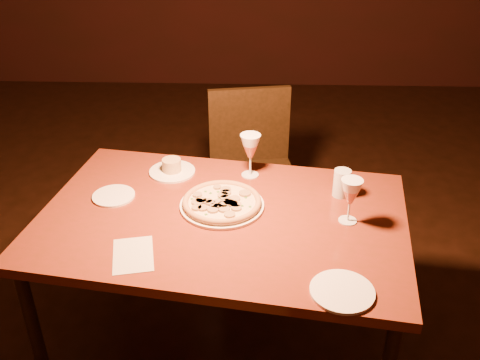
{
  "coord_description": "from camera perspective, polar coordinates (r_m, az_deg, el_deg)",
  "views": [
    {
      "loc": [
        0.25,
        -1.84,
        1.93
      ],
      "look_at": [
        0.19,
        -0.06,
        0.89
      ],
      "focal_mm": 40.0,
      "sensor_mm": 36.0,
      "label": 1
    }
  ],
  "objects": [
    {
      "name": "wine_glass_right",
      "position": [
        2.05,
        11.64,
        -2.2
      ],
      "size": [
        0.08,
        0.08,
        0.18
      ],
      "primitive_type": null,
      "color": "#CA6C54",
      "rests_on": "dining_table"
    },
    {
      "name": "dining_table",
      "position": [
        2.13,
        -1.9,
        -5.29
      ],
      "size": [
        1.54,
        1.12,
        0.76
      ],
      "rotation": [
        0.0,
        0.0,
        -0.15
      ],
      "color": "maroon",
      "rests_on": "floor"
    },
    {
      "name": "floor",
      "position": [
        2.68,
        -4.21,
        -16.11
      ],
      "size": [
        7.0,
        7.0,
        0.0
      ],
      "primitive_type": "plane",
      "color": "#321910",
      "rests_on": "ground"
    },
    {
      "name": "wine_glass_far",
      "position": [
        2.32,
        1.1,
        2.63
      ],
      "size": [
        0.09,
        0.09,
        0.2
      ],
      "primitive_type": null,
      "color": "#CA6C54",
      "rests_on": "dining_table"
    },
    {
      "name": "side_plate_left",
      "position": [
        2.27,
        -13.33,
        -1.66
      ],
      "size": [
        0.17,
        0.17,
        0.01
      ],
      "primitive_type": "cylinder",
      "color": "white",
      "rests_on": "dining_table"
    },
    {
      "name": "menu_card",
      "position": [
        1.93,
        -11.33,
        -7.83
      ],
      "size": [
        0.18,
        0.23,
        0.0
      ],
      "primitive_type": "cube",
      "rotation": [
        0.0,
        0.0,
        0.21
      ],
      "color": "beige",
      "rests_on": "dining_table"
    },
    {
      "name": "pizza_plate",
      "position": [
        2.13,
        -1.94,
        -2.41
      ],
      "size": [
        0.34,
        0.34,
        0.04
      ],
      "color": "white",
      "rests_on": "dining_table"
    },
    {
      "name": "water_tumbler",
      "position": [
        2.23,
        10.79,
        -0.32
      ],
      "size": [
        0.07,
        0.07,
        0.12
      ],
      "primitive_type": "cylinder",
      "color": "silver",
      "rests_on": "dining_table"
    },
    {
      "name": "chair_far",
      "position": [
        2.93,
        1.38,
        1.41
      ],
      "size": [
        0.52,
        0.52,
        0.93
      ],
      "rotation": [
        0.0,
        0.0,
        0.18
      ],
      "color": "black",
      "rests_on": "floor"
    },
    {
      "name": "pendant_light",
      "position": [
        1.78,
        -2.39,
        18.05
      ],
      "size": [
        0.12,
        0.12,
        0.12
      ],
      "primitive_type": "sphere",
      "color": "#F38244",
      "rests_on": "ceiling"
    },
    {
      "name": "side_plate_near",
      "position": [
        1.77,
        10.84,
        -11.58
      ],
      "size": [
        0.21,
        0.21,
        0.01
      ],
      "primitive_type": "cylinder",
      "color": "white",
      "rests_on": "dining_table"
    },
    {
      "name": "ramekin_saucer",
      "position": [
        2.39,
        -7.27,
        1.25
      ],
      "size": [
        0.2,
        0.2,
        0.07
      ],
      "color": "white",
      "rests_on": "dining_table"
    }
  ]
}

